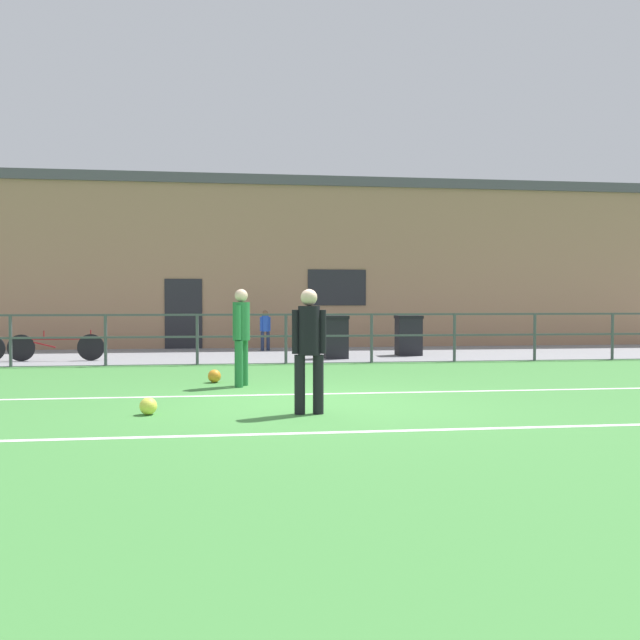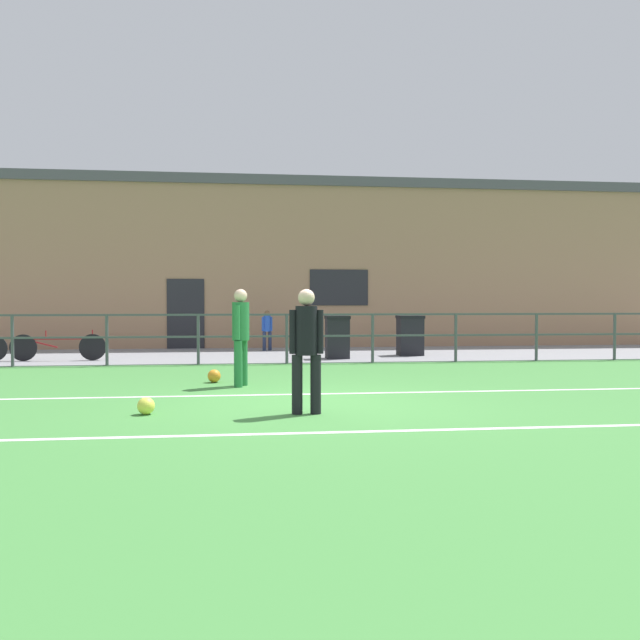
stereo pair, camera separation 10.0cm
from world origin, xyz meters
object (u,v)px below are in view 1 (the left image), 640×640
trash_bin_0 (409,335)px  trash_bin_1 (336,337)px  player_goalkeeper (309,343)px  player_striker (241,331)px  spectator_child (265,328)px  soccer_ball_match (148,406)px  soccer_ball_spare (214,376)px  bicycle_parked_0 (56,347)px

trash_bin_0 → trash_bin_1: bearing=-161.1°
player_goalkeeper → player_striker: player_striker is taller
player_striker → trash_bin_0: size_ratio=1.57×
trash_bin_0 → player_striker: bearing=-127.8°
spectator_child → trash_bin_0: bearing=132.9°
spectator_child → soccer_ball_match: bearing=62.8°
soccer_ball_spare → bicycle_parked_0: bearing=130.1°
trash_bin_0 → soccer_ball_spare: bearing=-133.7°
soccer_ball_spare → trash_bin_1: bearing=57.2°
trash_bin_0 → soccer_ball_match: bearing=-123.9°
bicycle_parked_0 → trash_bin_0: 8.73m
player_striker → trash_bin_0: bearing=163.1°
player_goalkeeper → soccer_ball_spare: player_goalkeeper is taller
player_goalkeeper → trash_bin_1: size_ratio=1.50×
soccer_ball_spare → trash_bin_1: 5.26m
soccer_ball_spare → spectator_child: bearing=80.4°
soccer_ball_match → soccer_ball_spare: bearing=77.3°
spectator_child → bicycle_parked_0: 5.74m
soccer_ball_match → bicycle_parked_0: bearing=111.8°
soccer_ball_spare → trash_bin_0: (4.87, 5.10, 0.43)m
soccer_ball_match → bicycle_parked_0: size_ratio=0.10×
soccer_ball_match → spectator_child: (1.95, 10.47, 0.57)m
player_striker → soccer_ball_match: bearing=-3.3°
soccer_ball_match → soccer_ball_spare: (0.73, 3.23, 0.01)m
player_goalkeeper → trash_bin_0: 9.25m
player_goalkeeper → bicycle_parked_0: 9.51m
soccer_ball_match → player_goalkeeper: bearing=-5.5°
soccer_ball_match → trash_bin_1: bearing=64.9°
soccer_ball_match → spectator_child: bearing=79.4°
player_striker → bicycle_parked_0: (-4.31, 5.14, -0.58)m
player_goalkeeper → trash_bin_0: size_ratio=1.52×
soccer_ball_match → trash_bin_0: (5.60, 8.33, 0.44)m
player_goalkeeper → soccer_ball_spare: bearing=113.3°
soccer_ball_match → trash_bin_0: bearing=56.1°
player_striker → soccer_ball_match: player_striker is taller
player_goalkeeper → soccer_ball_match: player_goalkeeper is taller
player_striker → soccer_ball_match: (-1.19, -2.66, -0.82)m
spectator_child → trash_bin_1: (1.62, -2.83, -0.12)m
soccer_ball_spare → trash_bin_1: (2.84, 4.41, 0.44)m
soccer_ball_match → bicycle_parked_0: (-3.11, 7.80, 0.24)m
player_goalkeeper → spectator_child: (-0.06, 10.67, -0.22)m
player_goalkeeper → soccer_ball_spare: size_ratio=6.88×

